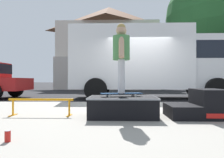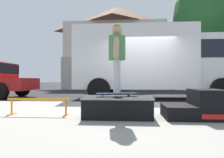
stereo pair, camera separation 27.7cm
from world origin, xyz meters
TOP-DOWN VIEW (x-y plane):
  - ground_plane at (0.00, 0.00)m, footprint 140.00×140.00m
  - sidewalk_slab at (0.00, -3.00)m, footprint 50.00×5.00m
  - skate_box at (-0.76, -3.22)m, footprint 1.26×0.83m
  - kicker_ramp at (0.70, -3.22)m, footprint 1.04×0.83m
  - grind_rail at (-2.36, -3.11)m, footprint 1.28×0.28m
  - skateboard at (-0.78, -3.21)m, footprint 0.81×0.38m
  - skater_kid at (-0.78, -3.21)m, footprint 0.32×0.68m
  - soda_can at (-2.09, -4.86)m, footprint 0.07×0.07m
  - box_truck at (0.64, 2.20)m, footprint 6.91×2.63m
  - street_tree_main at (5.83, 7.02)m, footprint 6.74×6.13m
  - house_behind at (-1.83, 14.46)m, footprint 9.54×8.23m

SIDE VIEW (x-z plane):
  - ground_plane at x=0.00m, z-range 0.00..0.00m
  - sidewalk_slab at x=0.00m, z-range 0.00..0.12m
  - soda_can at x=-2.09m, z-range 0.12..0.25m
  - skate_box at x=-0.76m, z-range 0.13..0.52m
  - kicker_ramp at x=0.70m, z-range 0.08..0.60m
  - grind_rail at x=-2.36m, z-range 0.20..0.53m
  - skateboard at x=-0.78m, z-range 0.52..0.59m
  - skater_kid at x=-0.78m, z-range 0.69..2.00m
  - box_truck at x=0.64m, z-range 0.18..3.23m
  - house_behind at x=-1.83m, z-range 0.04..8.44m
  - street_tree_main at x=5.83m, z-range 0.82..8.93m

